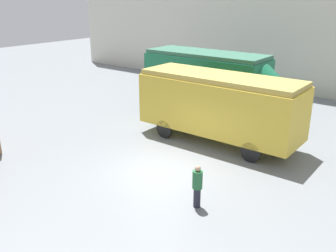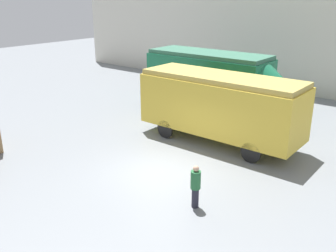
# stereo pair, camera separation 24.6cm
# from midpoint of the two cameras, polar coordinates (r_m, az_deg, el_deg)

# --- Properties ---
(ground_plane) EXTENTS (80.00, 80.00, 0.00)m
(ground_plane) POSITION_cam_midpoint_polar(r_m,az_deg,el_deg) (15.30, -1.81, -6.90)
(ground_plane) COLOR gray
(backdrop_wall) EXTENTS (44.00, 0.15, 9.00)m
(backdrop_wall) POSITION_cam_midpoint_polar(r_m,az_deg,el_deg) (27.86, 19.87, 13.64)
(backdrop_wall) COLOR beige
(backdrop_wall) RESTS_ON ground_plane
(streamlined_locomotive) EXTENTS (9.27, 2.79, 3.50)m
(streamlined_locomotive) POSITION_cam_midpoint_polar(r_m,az_deg,el_deg) (22.91, 6.92, 7.40)
(streamlined_locomotive) COLOR #196B47
(streamlined_locomotive) RESTS_ON ground_plane
(passenger_coach_vintage) EXTENTS (7.80, 2.61, 3.28)m
(passenger_coach_vintage) POSITION_cam_midpoint_polar(r_m,az_deg,el_deg) (17.85, 7.41, 3.43)
(passenger_coach_vintage) COLOR gold
(passenger_coach_vintage) RESTS_ON ground_plane
(visitor_person) EXTENTS (0.34, 0.34, 1.53)m
(visitor_person) POSITION_cam_midpoint_polar(r_m,az_deg,el_deg) (12.58, 3.93, -8.94)
(visitor_person) COLOR #262633
(visitor_person) RESTS_ON ground_plane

